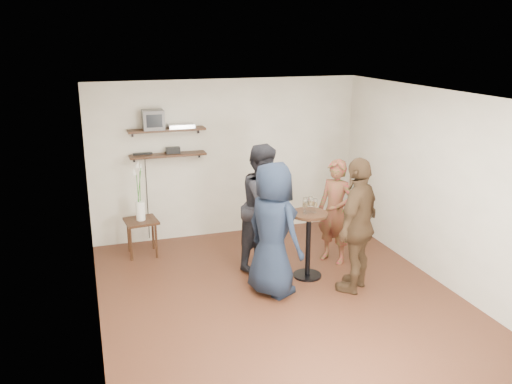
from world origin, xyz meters
TOP-DOWN VIEW (x-y plane):
  - room at (0.00, 0.00)m, footprint 4.58×5.08m
  - shelf_upper at (-1.00, 2.38)m, footprint 1.20×0.25m
  - shelf_lower at (-1.00, 2.38)m, footprint 1.20×0.25m
  - crt_monitor at (-1.20, 2.38)m, footprint 0.32×0.30m
  - dvd_deck at (-0.77, 2.38)m, footprint 0.40×0.24m
  - radio at (-0.92, 2.38)m, footprint 0.22×0.10m
  - power_strip at (-1.39, 2.42)m, footprint 0.30×0.05m
  - side_table at (-1.52, 1.94)m, footprint 0.52×0.52m
  - vase_lilies at (-1.52, 1.94)m, footprint 0.19×0.19m
  - drinks_table at (0.59, 0.43)m, footprint 0.52×0.52m
  - wine_glass_fl at (0.52, 0.40)m, footprint 0.07×0.07m
  - wine_glass_fr at (0.67, 0.41)m, footprint 0.07×0.07m
  - wine_glass_bl at (0.56, 0.50)m, footprint 0.07×0.07m
  - wine_glass_br at (0.61, 0.44)m, footprint 0.07×0.07m
  - person_plaid at (1.18, 0.82)m, footprint 0.62×0.68m
  - person_dark at (0.14, 0.98)m, footprint 1.12×1.09m
  - person_navy at (-0.04, 0.12)m, footprint 0.89×1.02m
  - person_brown at (1.05, -0.11)m, footprint 1.09×1.01m

SIDE VIEW (x-z plane):
  - side_table at x=-1.52m, z-range 0.19..0.76m
  - drinks_table at x=0.59m, z-range 0.13..1.08m
  - person_plaid at x=1.18m, z-range 0.00..1.55m
  - vase_lilies at x=-1.52m, z-range 0.39..1.34m
  - person_navy at x=-0.04m, z-range 0.00..1.77m
  - person_brown at x=1.05m, z-range 0.00..1.80m
  - person_dark at x=0.14m, z-range 0.00..1.82m
  - wine_glass_fr at x=0.67m, z-range 0.98..1.18m
  - wine_glass_bl at x=0.56m, z-range 0.98..1.18m
  - wine_glass_fl at x=0.52m, z-range 0.98..1.19m
  - wine_glass_br at x=0.61m, z-range 0.98..1.20m
  - room at x=0.00m, z-range -0.04..2.64m
  - shelf_lower at x=-1.00m, z-range 1.43..1.47m
  - power_strip at x=-1.39m, z-range 1.47..1.50m
  - radio at x=-0.92m, z-range 1.47..1.57m
  - shelf_upper at x=-1.00m, z-range 1.83..1.87m
  - dvd_deck at x=-0.77m, z-range 1.87..1.93m
  - crt_monitor at x=-1.20m, z-range 1.87..2.17m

